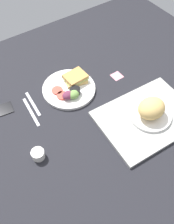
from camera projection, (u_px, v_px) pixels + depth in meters
The scene contains 8 objects.
ground_plane at pixel (87, 113), 120.04cm from camera, with size 190.00×150.00×3.00cm, color black.
serving_tray at pixel (147, 117), 115.59cm from camera, with size 45.00×33.00×1.60cm, color #B2B2AD.
bread_plate_near at pixel (151, 110), 111.80cm from camera, with size 20.24×20.24×10.26cm.
plate_with_salad at pixel (71, 87), 125.80cm from camera, with size 27.41×27.41×5.40cm.
espresso_cup at pixel (38, 154), 102.64cm from camera, with size 5.60×5.60×4.00cm, color silver.
fork at pixel (33, 104), 121.28cm from camera, with size 17.00×1.40×0.50cm, color #B7B7BC.
knife at pixel (31, 112), 118.28cm from camera, with size 19.00×1.40×0.50cm, color #B7B7BC.
sticky_note at pixel (117, 76), 133.15cm from camera, with size 5.60×5.60×0.12cm, color pink.
Camera 1 is at (40.05, 59.37, 94.84)cm, focal length 39.18 mm.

